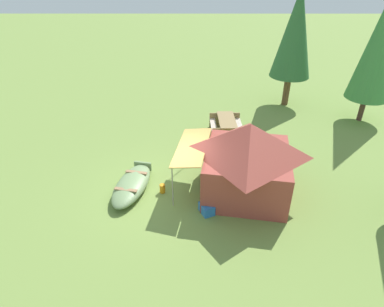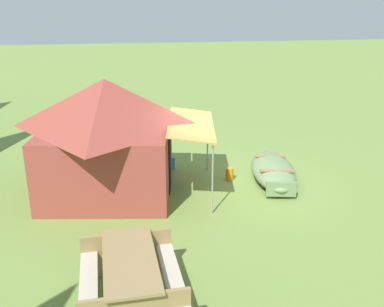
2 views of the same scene
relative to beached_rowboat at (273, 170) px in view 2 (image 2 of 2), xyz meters
name	(u,v)px [view 2 (image 2 of 2)]	position (x,y,z in m)	size (l,w,h in m)	color
ground_plane	(223,183)	(-0.06, 1.32, -0.24)	(80.00, 80.00, 0.00)	olive
beached_rowboat	(273,170)	(0.00, 0.00, 0.00)	(2.85, 1.59, 0.47)	#6F8959
canvas_cabin_tent	(108,135)	(0.02, 4.07, 1.15)	(3.71, 4.42, 2.68)	#993F35
picnic_table	(131,275)	(-4.31, 3.78, 0.25)	(1.86, 1.53, 0.79)	olive
cooler_box	(164,163)	(1.22, 2.66, -0.08)	(0.52, 0.38, 0.34)	#296CBA
fuel_can	(230,174)	(0.12, 1.11, -0.08)	(0.20, 0.20, 0.33)	orange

